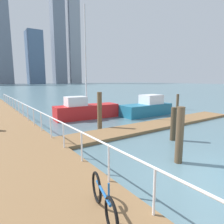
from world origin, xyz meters
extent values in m
plane|color=slate|center=(0.00, 20.00, 0.00)|extent=(300.00, 300.00, 0.00)
cube|color=olive|center=(4.31, 6.48, 0.09)|extent=(15.62, 2.00, 0.18)
cylinder|color=white|center=(-3.15, -0.14, 0.93)|extent=(0.06, 0.06, 1.05)
cylinder|color=white|center=(-3.15, 1.55, 0.93)|extent=(0.06, 0.06, 1.05)
cylinder|color=white|center=(-3.15, 3.24, 0.93)|extent=(0.06, 0.06, 1.05)
cylinder|color=white|center=(-3.15, 4.93, 0.93)|extent=(0.06, 0.06, 1.05)
cylinder|color=white|center=(-3.15, 6.62, 0.93)|extent=(0.06, 0.06, 1.05)
cylinder|color=white|center=(-3.15, 8.32, 0.93)|extent=(0.06, 0.06, 1.05)
cylinder|color=white|center=(-3.15, 10.01, 0.93)|extent=(0.06, 0.06, 1.05)
cylinder|color=white|center=(-3.15, 11.70, 0.93)|extent=(0.06, 0.06, 1.05)
cylinder|color=white|center=(-3.15, 13.39, 0.93)|extent=(0.06, 0.06, 1.05)
cylinder|color=white|center=(-3.15, 15.08, 0.93)|extent=(0.06, 0.06, 1.05)
cylinder|color=white|center=(-3.15, 16.78, 0.93)|extent=(0.06, 0.06, 1.05)
cylinder|color=white|center=(-3.15, 18.47, 0.93)|extent=(0.06, 0.06, 1.05)
cylinder|color=white|center=(-3.15, 20.16, 0.93)|extent=(0.06, 0.06, 1.05)
cylinder|color=white|center=(-3.15, 21.85, 0.93)|extent=(0.06, 0.06, 1.05)
cylinder|color=white|center=(-3.15, 23.54, 0.93)|extent=(0.06, 0.06, 1.05)
cylinder|color=white|center=(-3.15, 25.24, 0.93)|extent=(0.06, 0.06, 1.05)
cylinder|color=white|center=(-3.15, 10.85, 1.45)|extent=(0.06, 28.76, 0.06)
cylinder|color=brown|center=(0.30, 1.77, 1.11)|extent=(0.30, 0.30, 2.23)
cylinder|color=brown|center=(0.48, 8.00, 1.23)|extent=(0.30, 0.30, 2.46)
cylinder|color=#473826|center=(2.50, 3.76, 0.90)|extent=(0.29, 0.29, 1.80)
cylinder|color=brown|center=(11.99, 10.57, 0.85)|extent=(0.28, 0.28, 1.70)
cube|color=red|center=(1.57, 11.89, 0.57)|extent=(5.49, 1.97, 1.13)
cube|color=white|center=(0.61, 11.96, 1.50)|extent=(1.73, 1.37, 0.75)
cylinder|color=silver|center=(1.57, 11.89, 5.09)|extent=(0.12, 0.12, 7.91)
cube|color=#1E6B8C|center=(6.68, 10.00, 0.51)|extent=(5.01, 1.89, 1.03)
cube|color=white|center=(7.30, 10.00, 1.44)|extent=(1.86, 1.48, 0.83)
torus|color=black|center=(-3.90, 0.95, 0.76)|extent=(0.25, 0.71, 0.72)
torus|color=black|center=(-4.18, -0.06, 0.76)|extent=(0.25, 0.71, 0.72)
cylinder|color=#1E599E|center=(-4.04, 0.45, 0.94)|extent=(0.31, 0.93, 0.06)
cylinder|color=#1E599E|center=(-4.14, 0.08, 1.14)|extent=(0.04, 0.04, 0.40)
cube|color=slate|center=(14.67, 169.24, 34.68)|extent=(9.71, 8.94, 69.36)
cube|color=slate|center=(35.46, 164.67, 20.57)|extent=(11.51, 14.02, 41.15)
cube|color=slate|center=(56.66, 167.73, 43.76)|extent=(10.75, 10.86, 87.52)
cube|color=#8C939E|center=(71.34, 170.52, 44.73)|extent=(10.74, 11.01, 89.47)
camera|label=1|loc=(-6.00, -2.69, 3.23)|focal=31.25mm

